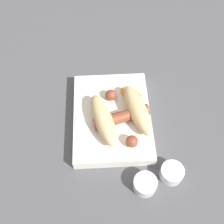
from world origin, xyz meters
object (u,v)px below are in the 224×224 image
Objects in this scene: condiment_cup_far at (172,173)px; food_tray at (112,117)px; bread_roll at (121,115)px; sausage at (122,117)px; condiment_cup_near at (145,185)px.

food_tray is at bearing -140.45° from condiment_cup_far.
bread_roll reaches higher than sausage.
bread_roll reaches higher than condiment_cup_near.
sausage reaches higher than condiment_cup_near.
sausage is (0.00, 0.00, -0.01)m from bread_roll.
bread_roll reaches higher than condiment_cup_far.
food_tray is 0.05m from bread_roll.
sausage is at bearing 49.87° from food_tray.
condiment_cup_near is at bearing 14.74° from sausage.
food_tray is 0.19m from condiment_cup_near.
food_tray is 1.43× the size of bread_roll.
sausage is (0.02, 0.02, 0.03)m from food_tray.
condiment_cup_near is (0.16, 0.05, -0.04)m from bread_roll.
sausage is at bearing -142.18° from condiment_cup_far.
condiment_cup_far is (0.14, 0.11, -0.04)m from bread_roll.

